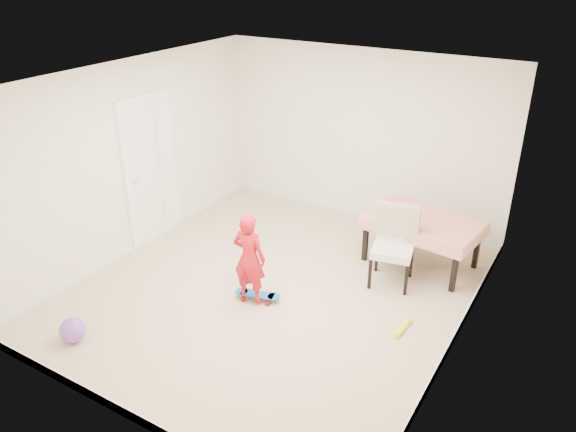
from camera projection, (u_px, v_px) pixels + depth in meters
The scene contains 17 objects.
ground at pixel (273, 288), 7.03m from camera, with size 5.00×5.00×0.00m, color tan.
ceiling at pixel (270, 82), 5.91m from camera, with size 4.50×5.00×0.04m, color white.
wall_back at pixel (361, 137), 8.38m from camera, with size 4.50×0.04×2.60m, color silver.
wall_front at pixel (108, 297), 4.55m from camera, with size 4.50×0.04×2.60m, color silver.
wall_left at pixel (131, 159), 7.50m from camera, with size 0.04×5.00×2.60m, color silver.
wall_right at pixel (466, 240), 5.43m from camera, with size 0.04×5.00×2.60m, color silver.
door at pixel (150, 172), 7.85m from camera, with size 0.10×0.94×2.11m, color white.
baseboard_back at pixel (357, 211), 8.93m from camera, with size 4.50×0.02×0.12m, color white.
baseboard_front at pixel (126, 412), 5.08m from camera, with size 4.50×0.02×0.12m, color white.
baseboard_left at pixel (141, 241), 8.04m from camera, with size 0.02×5.00×0.12m, color white.
baseboard_right at pixel (451, 343), 5.96m from camera, with size 0.02×5.00×0.12m, color white.
dining_table at pixel (421, 241), 7.44m from camera, with size 1.44×0.91×0.67m, color #B01309, non-canonical shape.
dining_chair at pixel (393, 248), 6.94m from camera, with size 0.55×0.63×1.00m, color white, non-canonical shape.
skateboard at pixel (258, 296), 6.79m from camera, with size 0.56×0.21×0.08m, color blue, non-canonical shape.
child at pixel (249, 261), 6.53m from camera, with size 0.41×0.27×1.13m, color red.
balloon at pixel (72, 330), 6.03m from camera, with size 0.28×0.28×0.28m, color #7F50C1.
foam_toy at pixel (403, 328), 6.25m from camera, with size 0.06×0.06×0.40m, color #FFF71A.
Camera 1 is at (3.22, -5.00, 3.87)m, focal length 35.00 mm.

